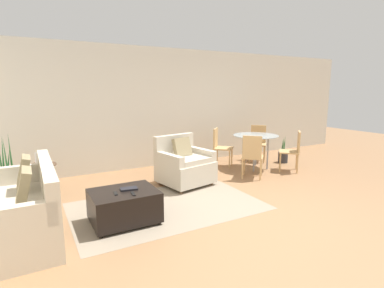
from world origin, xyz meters
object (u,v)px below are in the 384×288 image
(dining_chair_near_right, at_px, (293,148))
(potted_plant, at_px, (8,187))
(tv_remote_secondary, at_px, (116,193))
(potted_plant_small, at_px, (283,155))
(tv_remote_primary, at_px, (133,194))
(picture_frame, at_px, (40,159))
(armchair, at_px, (184,165))
(dining_table, at_px, (256,139))
(dining_chair_far_left, at_px, (220,145))
(couch, at_px, (24,211))
(dining_chair_near_left, at_px, (252,154))
(book_stack, at_px, (129,189))
(dining_chair_far_right, at_px, (258,141))
(side_table, at_px, (42,174))
(ottoman, at_px, (124,205))

(dining_chair_near_right, bearing_deg, potted_plant, 171.11)
(tv_remote_secondary, relative_size, potted_plant_small, 0.23)
(tv_remote_primary, relative_size, picture_frame, 0.79)
(armchair, height_order, picture_frame, armchair)
(dining_table, distance_m, dining_chair_far_left, 0.84)
(tv_remote_secondary, distance_m, picture_frame, 1.89)
(couch, bearing_deg, dining_chair_near_left, 7.30)
(armchair, bearing_deg, book_stack, -142.78)
(dining_chair_near_left, relative_size, dining_chair_far_right, 1.00)
(picture_frame, xyz_separation_m, potted_plant_small, (5.39, -0.21, -0.49))
(tv_remote_primary, bearing_deg, potted_plant, 129.93)
(side_table, bearing_deg, dining_table, -4.02)
(tv_remote_secondary, bearing_deg, armchair, 35.33)
(armchair, distance_m, picture_frame, 2.50)
(dining_chair_near_left, bearing_deg, side_table, 166.75)
(book_stack, relative_size, tv_remote_primary, 1.47)
(dining_chair_far_left, distance_m, dining_chair_far_right, 1.17)
(armchair, bearing_deg, side_table, 167.14)
(tv_remote_primary, xyz_separation_m, dining_table, (3.39, 1.52, 0.23))
(side_table, bearing_deg, couch, -100.83)
(potted_plant, height_order, dining_chair_near_left, potted_plant)
(dining_chair_far_left, bearing_deg, tv_remote_primary, -143.07)
(picture_frame, height_order, dining_chair_near_right, dining_chair_near_right)
(potted_plant, xyz_separation_m, picture_frame, (0.50, 0.04, 0.41))
(book_stack, height_order, dining_chair_near_right, dining_chair_near_right)
(couch, bearing_deg, dining_chair_far_right, 17.90)
(potted_plant, bearing_deg, book_stack, -46.67)
(ottoman, bearing_deg, couch, 169.00)
(book_stack, bearing_deg, picture_frame, 121.65)
(potted_plant_small, bearing_deg, tv_remote_primary, -159.71)
(dining_chair_near_left, bearing_deg, tv_remote_primary, -161.59)
(dining_chair_far_left, bearing_deg, book_stack, -145.68)
(couch, relative_size, dining_chair_far_right, 2.08)
(tv_remote_primary, distance_m, potted_plant_small, 4.69)
(tv_remote_secondary, bearing_deg, side_table, 115.27)
(potted_plant, bearing_deg, tv_remote_secondary, -51.99)
(picture_frame, bearing_deg, side_table, 90.00)
(tv_remote_secondary, xyz_separation_m, dining_table, (3.58, 1.39, 0.23))
(book_stack, bearing_deg, dining_chair_far_right, 25.69)
(dining_chair_near_left, height_order, dining_chair_near_right, same)
(tv_remote_secondary, bearing_deg, potted_plant, 128.01)
(ottoman, distance_m, potted_plant_small, 4.69)
(ottoman, height_order, potted_plant, potted_plant)
(dining_chair_near_left, relative_size, dining_chair_near_right, 1.00)
(armchair, relative_size, tv_remote_primary, 6.24)
(armchair, relative_size, picture_frame, 4.94)
(potted_plant, bearing_deg, dining_chair_far_left, 4.21)
(book_stack, bearing_deg, dining_chair_near_left, 14.75)
(dining_chair_far_right, bearing_deg, potted_plant_small, -49.54)
(couch, distance_m, tv_remote_secondary, 1.12)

